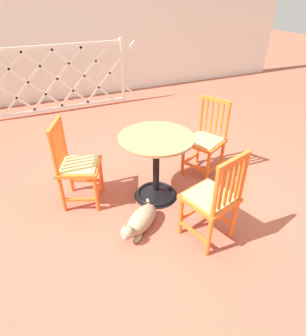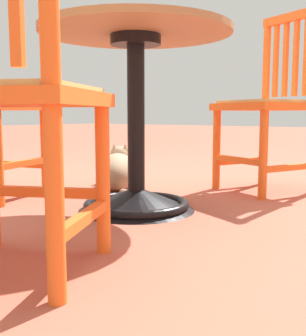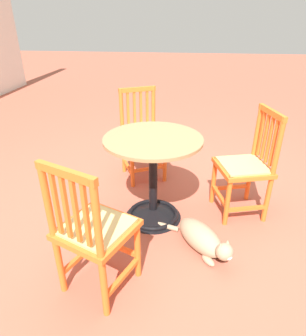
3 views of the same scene
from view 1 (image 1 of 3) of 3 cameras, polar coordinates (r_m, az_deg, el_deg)
The scene contains 8 objects.
ground_plane at distance 3.11m, azimuth 0.41°, elevation -6.20°, with size 24.00×24.00×0.00m, color #AD5642.
building_wall_backdrop at distance 6.16m, azimuth -16.62°, elevation 26.46°, with size 10.00×0.20×2.80m, color silver.
lattice_fence_panel at distance 5.47m, azimuth -18.84°, elevation 16.74°, with size 3.01×0.06×1.19m.
cafe_table at distance 2.99m, azimuth 0.62°, elevation -1.26°, with size 0.76×0.76×0.73m.
orange_chair_near_fence at distance 3.39m, azimuth 10.59°, elevation 5.45°, with size 0.54×0.54×0.91m.
orange_chair_by_planter at distance 2.94m, azimuth -15.19°, elevation 0.30°, with size 0.53×0.53×0.91m.
orange_chair_facing_out at distance 2.46m, azimuth 11.94°, elevation -6.33°, with size 0.49×0.49×0.91m.
tabby_cat at distance 2.70m, azimuth -2.75°, elevation -10.85°, with size 0.50×0.59×0.23m.
Camera 1 is at (-1.02, -2.19, 1.96)m, focal length 30.07 mm.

